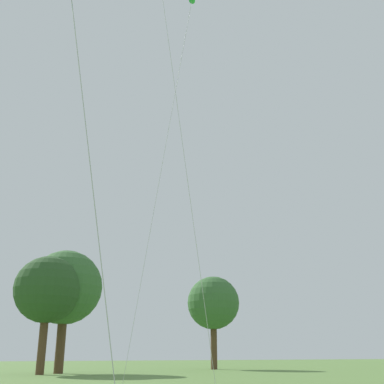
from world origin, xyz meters
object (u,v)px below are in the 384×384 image
(small_kite_box_yellow, at_px, (187,27))
(tree_oak_right, at_px, (47,290))
(tree_shrub_far, at_px, (65,288))
(tree_broad_distant, at_px, (213,303))

(small_kite_box_yellow, xyz_separation_m, tree_oak_right, (-1.26, 31.19, -10.72))
(small_kite_box_yellow, relative_size, tree_shrub_far, 1.63)
(tree_oak_right, bearing_deg, small_kite_box_yellow, -87.68)
(tree_broad_distant, height_order, tree_shrub_far, tree_shrub_far)
(tree_oak_right, relative_size, tree_broad_distant, 0.96)
(tree_broad_distant, bearing_deg, tree_shrub_far, -165.08)
(tree_shrub_far, bearing_deg, small_kite_box_yellow, -91.58)
(tree_oak_right, bearing_deg, tree_broad_distant, 18.57)
(small_kite_box_yellow, height_order, tree_shrub_far, small_kite_box_yellow)
(tree_oak_right, xyz_separation_m, tree_shrub_far, (2.19, 2.20, 0.62))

